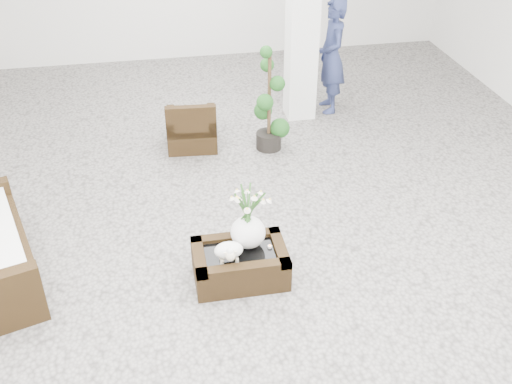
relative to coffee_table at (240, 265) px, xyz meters
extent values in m
plane|color=gray|center=(0.26, 0.66, -0.16)|extent=(11.00, 11.00, 0.00)
cube|color=#33220F|center=(0.00, 0.00, 0.00)|extent=(0.90, 0.60, 0.31)
ellipsoid|color=white|center=(-0.12, -0.10, 0.26)|extent=(0.28, 0.23, 0.21)
cylinder|color=white|center=(0.30, 0.02, 0.17)|extent=(0.04, 0.04, 0.03)
cube|color=#33220F|center=(-0.19, 2.81, 0.19)|extent=(0.70, 0.68, 0.70)
imported|color=navy|center=(1.95, 3.55, 0.68)|extent=(0.41, 0.62, 1.67)
camera|label=1|loc=(-0.70, -4.52, 3.85)|focal=42.59mm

